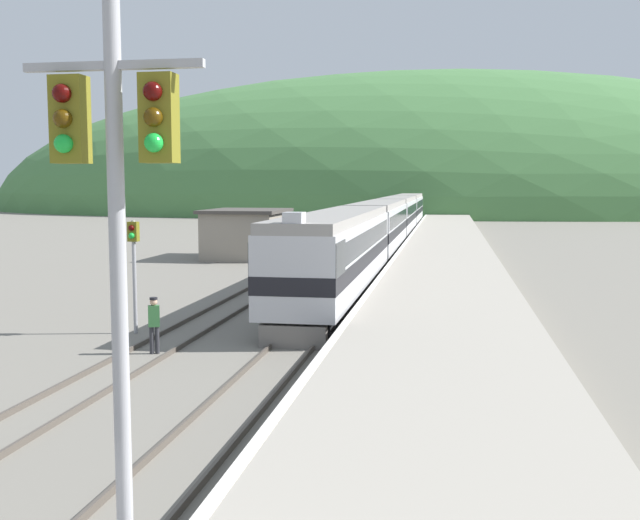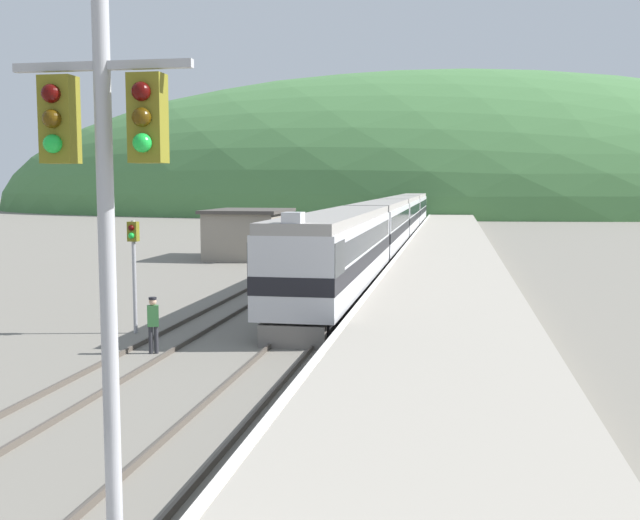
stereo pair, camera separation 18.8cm
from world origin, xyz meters
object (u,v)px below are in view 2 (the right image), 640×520
Objects in this scene: carriage_fourth at (412,209)px; track_worker at (153,321)px; signal_post_siding at (133,253)px; express_train_lead_car at (338,253)px; signal_mast_main at (105,216)px; carriage_third at (401,216)px; carriage_second at (382,227)px.

carriage_fourth is 10.67× the size of track_worker.
signal_post_siding is at bearing 123.15° from track_worker.
express_train_lead_car is at bearing 69.99° from track_worker.
signal_mast_main is 4.20× the size of track_worker.
express_train_lead_car reaches higher than carriage_third.
track_worker is (-4.20, -32.82, -1.20)m from carriage_second.
carriage_third is 20.35m from carriage_fourth.
carriage_third is at bearing 85.48° from track_worker.
signal_post_siding is (-7.31, 17.03, -2.09)m from signal_mast_main.
carriage_third is at bearing 83.01° from signal_post_siding.
signal_mast_main is (1.16, -25.59, 2.77)m from express_train_lead_car.
signal_mast_main is at bearing -88.59° from carriage_second.
carriage_third is 10.67× the size of track_worker.
signal_post_siding is (-6.15, -70.54, 0.70)m from carriage_fourth.
track_worker is (1.95, -2.99, -1.89)m from signal_post_siding.
carriage_third is at bearing 90.00° from carriage_second.
carriage_second reaches higher than signal_post_siding.
carriage_fourth is at bearing 86.73° from track_worker.
carriage_fourth is 87.62m from signal_mast_main.
carriage_second is 10.67× the size of track_worker.
signal_mast_main is (1.16, -67.22, 2.79)m from carriage_third.
carriage_second is at bearing 91.41° from signal_mast_main.
express_train_lead_car is 10.56m from signal_post_siding.
carriage_third is (0.00, 20.35, 0.00)m from carriage_second.
carriage_third is (0.00, 41.63, -0.01)m from express_train_lead_car.
express_train_lead_car is 61.98m from carriage_fourth.
signal_mast_main reaches higher than express_train_lead_car.
carriage_third and carriage_fourth have the same top height.
carriage_second is 20.35m from carriage_third.
signal_mast_main is 15.55m from track_worker.
carriage_fourth reaches higher than signal_post_siding.
carriage_second is at bearing -90.00° from carriage_third.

